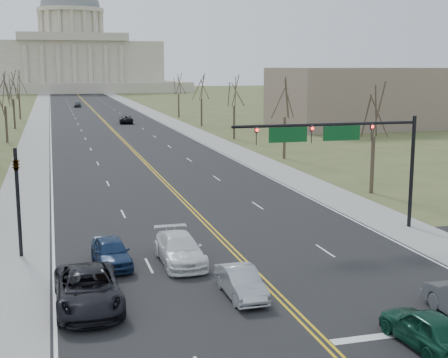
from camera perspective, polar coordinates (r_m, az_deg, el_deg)
ground at (r=25.36m, az=8.31°, el=-13.74°), size 600.00×600.00×0.00m
road at (r=131.88m, az=-11.32°, el=5.62°), size 20.00×380.00×0.01m
cross_road at (r=30.54m, az=3.73°, el=-9.40°), size 120.00×14.00×0.01m
sidewalk_left at (r=131.56m, az=-16.56°, el=5.39°), size 4.00×380.00×0.03m
sidewalk_right at (r=133.28m, az=-6.15°, el=5.82°), size 4.00×380.00×0.03m
center_line at (r=131.88m, az=-11.32°, el=5.63°), size 0.42×380.00×0.01m
edge_line_left at (r=131.53m, az=-15.60°, el=5.44°), size 0.15×380.00×0.01m
edge_line_right at (r=132.95m, az=-7.09°, el=5.78°), size 0.15×380.00×0.01m
stop_bar at (r=26.87m, az=19.27°, el=-12.78°), size 9.50×0.50×0.01m
capitol at (r=271.24m, az=-13.69°, el=10.83°), size 90.00×60.00×50.00m
signal_mast at (r=38.83m, az=10.61°, el=3.43°), size 12.12×0.44×7.20m
signal_left at (r=35.30m, az=-18.37°, el=-0.96°), size 0.32×0.36×6.00m
tree_r_0 at (r=51.75m, az=13.60°, el=5.87°), size 3.74×3.74×8.50m
tree_r_1 at (r=69.88m, az=5.61°, el=7.18°), size 3.74×3.74×8.50m
tree_r_2 at (r=88.81m, az=0.94°, el=7.88°), size 3.74×3.74×8.50m
tree_l_2 at (r=89.39m, az=-19.45°, el=7.57°), size 3.96×3.96×9.00m
tree_r_3 at (r=108.14m, az=-2.08°, el=8.31°), size 3.74×3.74×8.50m
tree_l_3 at (r=109.34m, az=-18.77°, el=8.00°), size 3.96×3.96×9.00m
tree_r_4 at (r=127.67m, az=-4.19°, el=8.59°), size 3.74×3.74×8.50m
tree_l_4 at (r=129.31m, az=-18.29°, el=8.30°), size 3.96×3.96×9.00m
bldg_right_mass at (r=109.16m, az=11.65°, el=7.31°), size 25.00×20.00×10.00m
car_nb_inner_lead at (r=24.84m, az=18.03°, el=-12.83°), size 1.99×4.38×1.46m
car_sb_inner_lead at (r=28.47m, az=1.58°, el=-9.43°), size 1.48×4.07×1.33m
car_sb_outer_lead at (r=27.82m, az=-12.34°, el=-9.81°), size 2.81×5.98×1.65m
car_sb_inner_second at (r=33.12m, az=-4.08°, el=-6.42°), size 2.21×5.29×1.53m
car_sb_outer_second at (r=33.15m, az=-10.28°, el=-6.59°), size 2.05×4.46×1.48m
car_far_nb at (r=115.14m, az=-8.93°, el=5.41°), size 2.84×5.39×1.45m
car_far_sb at (r=163.06m, az=-13.25°, el=6.67°), size 2.03×4.43×1.47m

